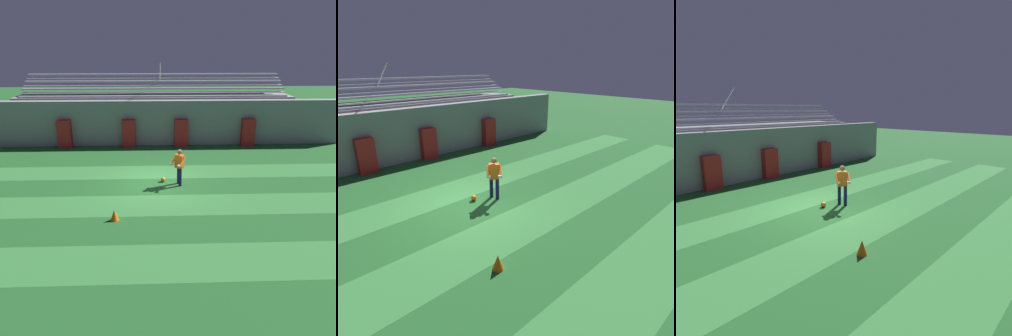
% 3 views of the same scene
% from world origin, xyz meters
% --- Properties ---
extents(ground_plane, '(80.00, 80.00, 0.00)m').
position_xyz_m(ground_plane, '(0.00, 0.00, 0.00)').
color(ground_plane, '#236028').
extents(turf_stripe_near, '(28.00, 1.85, 0.01)m').
position_xyz_m(turf_stripe_near, '(0.00, -6.00, 0.00)').
color(turf_stripe_near, '#38843D').
rests_on(turf_stripe_near, ground).
extents(turf_stripe_mid, '(28.00, 1.85, 0.01)m').
position_xyz_m(turf_stripe_mid, '(0.00, -2.31, 0.00)').
color(turf_stripe_mid, '#38843D').
rests_on(turf_stripe_mid, ground).
extents(turf_stripe_far, '(28.00, 1.85, 0.01)m').
position_xyz_m(turf_stripe_far, '(0.00, 1.38, 0.00)').
color(turf_stripe_far, '#38843D').
rests_on(turf_stripe_far, ground).
extents(back_wall, '(24.00, 0.60, 2.80)m').
position_xyz_m(back_wall, '(0.00, 6.50, 1.40)').
color(back_wall, gray).
rests_on(back_wall, ground).
extents(padding_pillar_gate_left, '(0.83, 0.44, 1.70)m').
position_xyz_m(padding_pillar_gate_left, '(-1.63, 5.95, 0.85)').
color(padding_pillar_gate_left, '#B21E1E').
rests_on(padding_pillar_gate_left, ground).
extents(padding_pillar_gate_right, '(0.83, 0.44, 1.70)m').
position_xyz_m(padding_pillar_gate_right, '(1.63, 5.95, 0.85)').
color(padding_pillar_gate_right, '#B21E1E').
rests_on(padding_pillar_gate_right, ground).
extents(padding_pillar_far_right, '(0.83, 0.44, 1.70)m').
position_xyz_m(padding_pillar_far_right, '(5.86, 5.95, 0.85)').
color(padding_pillar_far_right, '#B21E1E').
rests_on(padding_pillar_far_right, ground).
extents(bleacher_stand, '(18.00, 3.35, 5.03)m').
position_xyz_m(bleacher_stand, '(0.00, 8.49, 1.50)').
color(bleacher_stand, gray).
rests_on(bleacher_stand, ground).
extents(goalkeeper, '(0.74, 0.72, 1.67)m').
position_xyz_m(goalkeeper, '(1.09, -0.28, 0.95)').
color(goalkeeper, '#19194C').
rests_on(goalkeeper, ground).
extents(soccer_ball, '(0.22, 0.22, 0.22)m').
position_xyz_m(soccer_ball, '(0.37, 0.10, 0.11)').
color(soccer_ball, orange).
rests_on(soccer_ball, ground).
extents(traffic_cone, '(0.30, 0.30, 0.42)m').
position_xyz_m(traffic_cone, '(-1.46, -3.45, 0.21)').
color(traffic_cone, orange).
rests_on(traffic_cone, ground).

